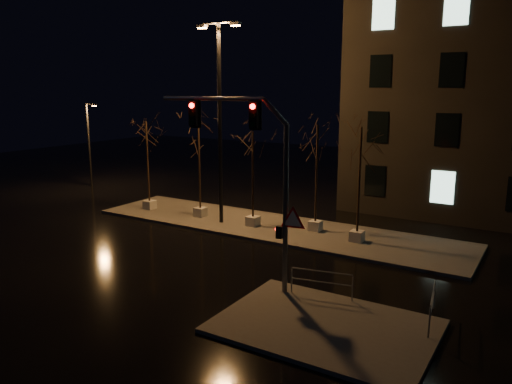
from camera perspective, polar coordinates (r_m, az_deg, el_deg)
The scene contains 13 objects.
ground at distance 23.68m, azimuth -5.56°, elevation -7.58°, with size 90.00×90.00×0.00m, color black.
median at distance 28.44m, azimuth 1.73°, elevation -4.03°, with size 22.00×5.00×0.15m, color #4D4944.
sidewalk_corner at distance 17.34m, azimuth 7.89°, elevation -14.95°, with size 7.00×5.00×0.15m, color #4D4944.
tree_0 at distance 32.30m, azimuth -12.38°, elevation 5.72°, with size 1.80×1.80×5.80m.
tree_1 at distance 29.84m, azimuth -6.56°, elevation 5.61°, with size 1.80×1.80×5.93m.
tree_2 at distance 27.59m, azimuth -0.37°, elevation 4.46°, with size 1.80×1.80×5.48m.
tree_3 at distance 26.78m, azimuth 7.01°, elevation 4.90°, with size 1.80×1.80×5.94m.
tree_4 at distance 25.17m, azimuth 11.85°, elevation 4.37°, with size 1.80×1.80×5.98m.
traffic_signal_mast at distance 18.74m, azimuth 0.01°, elevation 3.05°, with size 6.00×0.91×7.37m.
streetlight_main at distance 28.25m, azimuth -4.17°, elevation 9.28°, with size 2.78×0.32×11.18m.
streetlight_far at distance 42.29m, azimuth -18.49°, elevation 5.55°, with size 1.30×0.28×6.64m.
guard_rail_a at distance 19.09m, azimuth 7.51°, elevation -9.91°, with size 2.32×0.52×1.02m.
guard_rail_b at distance 17.97m, azimuth 19.51°, elevation -11.80°, with size 0.38×2.30×1.10m.
Camera 1 is at (13.53, -17.77, 7.87)m, focal length 35.00 mm.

